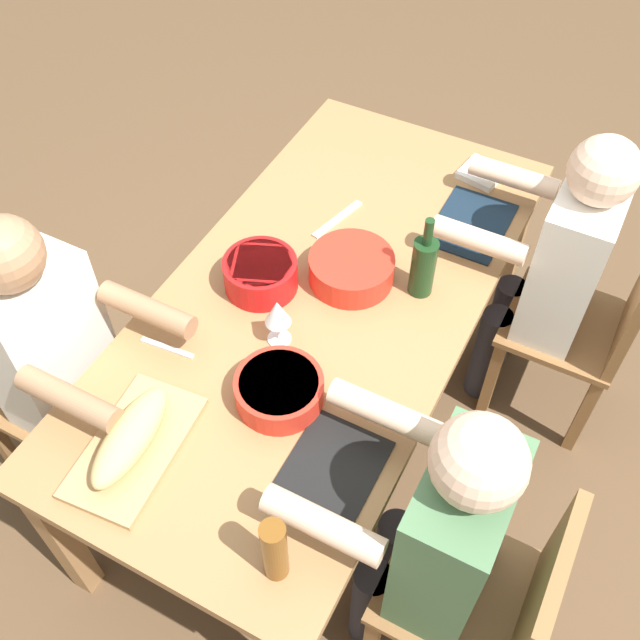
% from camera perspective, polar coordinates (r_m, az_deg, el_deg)
% --- Properties ---
extents(ground_plane, '(8.00, 8.00, 0.00)m').
position_cam_1_polar(ground_plane, '(2.85, -0.00, -8.07)').
color(ground_plane, brown).
extents(dining_table, '(1.90, 0.92, 0.74)m').
position_cam_1_polar(dining_table, '(2.31, -0.00, 0.48)').
color(dining_table, '#9E7044').
rests_on(dining_table, ground_plane).
extents(chair_near_left, '(0.40, 0.40, 0.85)m').
position_cam_1_polar(chair_near_left, '(2.11, 13.15, -20.25)').
color(chair_near_left, olive).
rests_on(chair_near_left, ground_plane).
extents(diner_near_left, '(0.41, 0.53, 1.20)m').
position_cam_1_polar(diner_near_left, '(1.91, 9.00, -16.02)').
color(diner_near_left, '#2D2D38').
rests_on(diner_near_left, ground_plane).
extents(chair_far_left, '(0.40, 0.40, 0.85)m').
position_cam_1_polar(chair_far_left, '(2.57, -21.38, -3.80)').
color(chair_far_left, olive).
rests_on(chair_far_left, ground_plane).
extents(diner_far_left, '(0.41, 0.53, 1.20)m').
position_cam_1_polar(diner_far_left, '(2.30, -19.60, -2.47)').
color(diner_far_left, '#2D2D38').
rests_on(diner_far_left, ground_plane).
extents(chair_near_right, '(0.40, 0.40, 0.85)m').
position_cam_1_polar(chair_near_right, '(2.68, 20.39, -0.34)').
color(chair_near_right, olive).
rests_on(chair_near_right, ground_plane).
extents(diner_near_right, '(0.41, 0.53, 1.20)m').
position_cam_1_polar(diner_near_right, '(2.53, 17.81, 4.23)').
color(diner_near_right, '#2D2D38').
rests_on(diner_near_right, ground_plane).
extents(serving_bowl_fruit, '(0.24, 0.24, 0.08)m').
position_cam_1_polar(serving_bowl_fruit, '(1.99, -3.19, -5.36)').
color(serving_bowl_fruit, red).
rests_on(serving_bowl_fruit, dining_table).
extents(serving_bowl_greens, '(0.23, 0.23, 0.10)m').
position_cam_1_polar(serving_bowl_greens, '(2.25, -4.65, 3.72)').
color(serving_bowl_greens, red).
rests_on(serving_bowl_greens, dining_table).
extents(serving_bowl_pasta, '(0.27, 0.27, 0.09)m').
position_cam_1_polar(serving_bowl_pasta, '(2.27, 2.46, 4.12)').
color(serving_bowl_pasta, red).
rests_on(serving_bowl_pasta, dining_table).
extents(cutting_board, '(0.42, 0.25, 0.02)m').
position_cam_1_polar(cutting_board, '(2.00, -14.19, -9.53)').
color(cutting_board, tan).
rests_on(cutting_board, dining_table).
extents(bread_loaf, '(0.33, 0.14, 0.09)m').
position_cam_1_polar(bread_loaf, '(1.95, -14.50, -8.72)').
color(bread_loaf, tan).
rests_on(bread_loaf, cutting_board).
extents(wine_bottle, '(0.08, 0.08, 0.29)m').
position_cam_1_polar(wine_bottle, '(2.22, 8.03, 4.22)').
color(wine_bottle, '#193819').
rests_on(wine_bottle, dining_table).
extents(beer_bottle, '(0.06, 0.06, 0.22)m').
position_cam_1_polar(beer_bottle, '(1.71, -3.55, -17.43)').
color(beer_bottle, brown).
rests_on(beer_bottle, dining_table).
extents(wine_glass, '(0.08, 0.08, 0.17)m').
position_cam_1_polar(wine_glass, '(2.06, -3.31, 0.48)').
color(wine_glass, silver).
rests_on(wine_glass, dining_table).
extents(placemat_near_left, '(0.32, 0.23, 0.01)m').
position_cam_1_polar(placemat_near_left, '(1.91, 0.72, -11.85)').
color(placemat_near_left, black).
rests_on(placemat_near_left, dining_table).
extents(fork_far_left, '(0.03, 0.17, 0.01)m').
position_cam_1_polar(fork_far_left, '(2.17, -11.78, -2.13)').
color(fork_far_left, silver).
rests_on(fork_far_left, dining_table).
extents(placemat_near_right, '(0.32, 0.23, 0.01)m').
position_cam_1_polar(placemat_near_right, '(2.53, 11.68, 7.32)').
color(placemat_near_right, '#142333').
rests_on(placemat_near_right, dining_table).
extents(carving_knife, '(0.23, 0.08, 0.01)m').
position_cam_1_polar(carving_knife, '(2.49, 1.37, 7.83)').
color(carving_knife, silver).
rests_on(carving_knife, dining_table).
extents(napkin_stack, '(0.16, 0.16, 0.02)m').
position_cam_1_polar(napkin_stack, '(2.72, 12.45, 11.10)').
color(napkin_stack, white).
rests_on(napkin_stack, dining_table).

